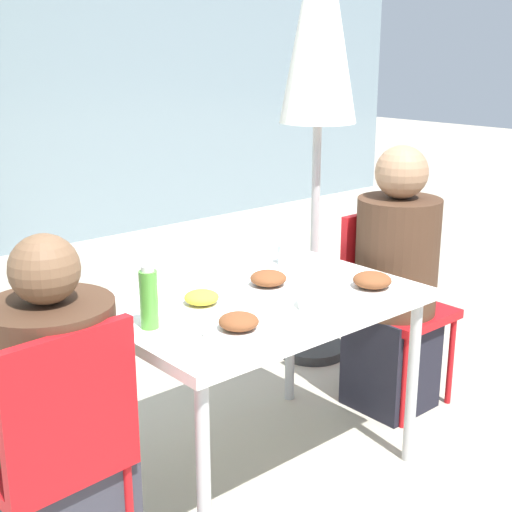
{
  "coord_description": "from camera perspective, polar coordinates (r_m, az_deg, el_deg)",
  "views": [
    {
      "loc": [
        -1.61,
        -1.85,
        1.6
      ],
      "look_at": [
        0.0,
        0.0,
        0.88
      ],
      "focal_mm": 50.0,
      "sensor_mm": 36.0,
      "label": 1
    }
  ],
  "objects": [
    {
      "name": "plate_0",
      "position": [
        2.49,
        -4.37,
        -3.65
      ],
      "size": [
        0.22,
        0.22,
        0.06
      ],
      "color": "white",
      "rests_on": "dining_table"
    },
    {
      "name": "ground_plane",
      "position": [
        2.93,
        0.0,
        -16.71
      ],
      "size": [
        24.0,
        24.0,
        0.0
      ],
      "primitive_type": "plane",
      "color": "#B2A893"
    },
    {
      "name": "closed_umbrella",
      "position": [
        3.59,
        5.12,
        17.56
      ],
      "size": [
        0.38,
        0.38,
        2.29
      ],
      "color": "#333333",
      "rests_on": "ground"
    },
    {
      "name": "chair_right",
      "position": [
        3.33,
        10.5,
        -2.82
      ],
      "size": [
        0.4,
        0.4,
        0.88
      ],
      "rotation": [
        0.0,
        0.0,
        3.14
      ],
      "color": "red",
      "rests_on": "ground"
    },
    {
      "name": "bottle",
      "position": [
        2.31,
        -8.58,
        -3.37
      ],
      "size": [
        0.06,
        0.06,
        0.21
      ],
      "color": "#51A338",
      "rests_on": "dining_table"
    },
    {
      "name": "plate_3",
      "position": [
        2.26,
        -1.39,
        -5.62
      ],
      "size": [
        0.23,
        0.23,
        0.07
      ],
      "color": "white",
      "rests_on": "dining_table"
    },
    {
      "name": "salad_bowl",
      "position": [
        2.49,
        5.37,
        -3.5
      ],
      "size": [
        0.17,
        0.17,
        0.06
      ],
      "color": "white",
      "rests_on": "dining_table"
    },
    {
      "name": "plate_2",
      "position": [
        2.68,
        9.27,
        -2.23
      ],
      "size": [
        0.26,
        0.26,
        0.07
      ],
      "color": "white",
      "rests_on": "dining_table"
    },
    {
      "name": "drinking_cup",
      "position": [
        2.98,
        2.41,
        0.13
      ],
      "size": [
        0.07,
        0.07,
        0.08
      ],
      "color": "silver",
      "rests_on": "dining_table"
    },
    {
      "name": "person_right",
      "position": [
        3.23,
        11.09,
        -2.63
      ],
      "size": [
        0.36,
        0.36,
        1.21
      ],
      "rotation": [
        0.0,
        0.0,
        3.14
      ],
      "color": "black",
      "rests_on": "ground"
    },
    {
      "name": "chair_left",
      "position": [
        2.17,
        -15.68,
        -14.12
      ],
      "size": [
        0.42,
        0.42,
        0.88
      ],
      "rotation": [
        0.0,
        0.0,
        0.06
      ],
      "color": "red",
      "rests_on": "ground"
    },
    {
      "name": "plate_1",
      "position": [
        2.67,
        0.99,
        -2.11
      ],
      "size": [
        0.25,
        0.25,
        0.07
      ],
      "color": "white",
      "rests_on": "dining_table"
    },
    {
      "name": "dining_table",
      "position": [
        2.63,
        0.0,
        -4.52
      ],
      "size": [
        1.14,
        0.81,
        0.73
      ],
      "color": "white",
      "rests_on": "ground"
    },
    {
      "name": "person_left",
      "position": [
        2.25,
        -15.54,
        -13.16
      ],
      "size": [
        0.38,
        0.38,
        1.11
      ],
      "rotation": [
        0.0,
        0.0,
        0.06
      ],
      "color": "#383842",
      "rests_on": "ground"
    }
  ]
}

